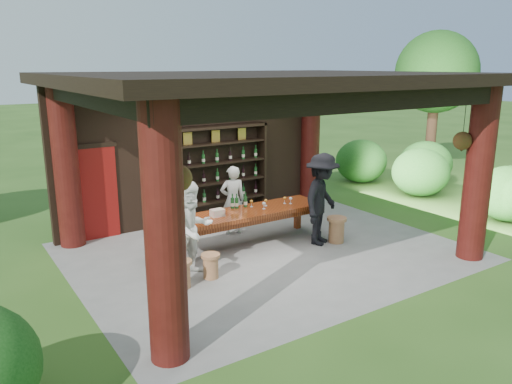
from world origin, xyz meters
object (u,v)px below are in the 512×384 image
stool_near_left (211,265)px  guest_man (322,199)px  tasting_table (246,216)px  guest_woman (192,229)px  stool_near_right (336,229)px  wine_shelf (217,173)px  host (233,200)px  napkin_basket (217,213)px  stool_far_left (182,273)px

stool_near_left → guest_man: size_ratio=0.23×
tasting_table → guest_woman: guest_woman is taller
stool_near_right → stool_near_left: bearing=-177.0°
wine_shelf → stool_near_left: size_ratio=5.84×
tasting_table → host: size_ratio=2.25×
tasting_table → stool_near_left: (-1.38, -1.03, -0.40)m
host → napkin_basket: host is taller
wine_shelf → host: size_ratio=1.69×
stool_near_left → napkin_basket: bearing=55.2°
wine_shelf → tasting_table: (-0.41, -1.93, -0.50)m
wine_shelf → napkin_basket: bearing=-119.1°
tasting_table → stool_near_left: tasting_table is taller
guest_woman → guest_man: guest_man is taller
stool_far_left → guest_man: 3.44m
wine_shelf → guest_woman: bearing=-126.6°
stool_far_left → guest_man: bearing=6.2°
wine_shelf → stool_far_left: 3.96m
guest_man → napkin_basket: bearing=130.8°
host → stool_far_left: bearing=57.5°
stool_far_left → host: bearing=41.9°
stool_near_left → napkin_basket: napkin_basket is taller
host → napkin_basket: (-0.83, -0.82, 0.06)m
host → stool_near_left: bearing=65.6°
stool_near_left → stool_near_right: size_ratio=0.81×
stool_far_left → stool_near_left: bearing=7.3°
stool_near_left → host: (1.55, 1.85, 0.53)m
tasting_table → guest_woman: bearing=-154.9°
tasting_table → stool_near_left: size_ratio=7.78×
host → wine_shelf: bearing=-86.6°
stool_far_left → tasting_table: bearing=29.3°
stool_near_right → napkin_basket: napkin_basket is taller
tasting_table → stool_far_left: 2.29m
guest_woman → napkin_basket: 1.16m
host → tasting_table: bearing=93.8°
napkin_basket → stool_near_left: bearing=-124.8°
stool_far_left → napkin_basket: 1.80m
stool_near_left → stool_near_right: stool_near_right is taller
guest_man → stool_near_left: bearing=156.7°
wine_shelf → guest_man: size_ratio=1.35×
guest_woman → stool_near_right: bearing=-11.9°
tasting_table → stool_near_right: tasting_table is taller
wine_shelf → tasting_table: 2.03m
stool_near_left → stool_far_left: 0.60m
guest_woman → tasting_table: bearing=15.5°
host → stool_near_right: bearing=147.9°
guest_woman → guest_man: 2.95m
host → guest_man: guest_man is taller
stool_near_left → guest_man: (2.76, 0.29, 0.72)m
stool_near_left → napkin_basket: size_ratio=1.70×
wine_shelf → stool_far_left: size_ratio=5.40×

